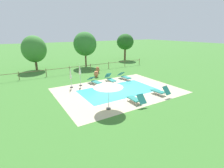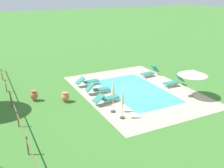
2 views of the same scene
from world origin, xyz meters
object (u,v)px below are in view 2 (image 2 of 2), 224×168
(sun_lounger_north_far, at_px, (98,89))
(patio_umbrella_closed_row_west, at_px, (123,97))
(sun_lounger_south_near_corner, at_px, (150,72))
(patio_umbrella_open_foreground, at_px, (193,73))
(patio_umbrella_closed_row_mid_west, at_px, (113,89))
(sun_lounger_north_near_steps, at_px, (107,98))
(terracotta_urn_by_tree, at_px, (34,95))
(terracotta_urn_near_fence, at_px, (65,97))
(sun_lounger_north_mid, at_px, (88,81))
(sun_lounger_north_end, at_px, (173,82))

(sun_lounger_north_far, relative_size, patio_umbrella_closed_row_west, 0.85)
(sun_lounger_south_near_corner, bearing_deg, sun_lounger_north_far, 105.52)
(patio_umbrella_open_foreground, distance_m, patio_umbrella_closed_row_mid_west, 6.44)
(sun_lounger_north_near_steps, xyz_separation_m, terracotta_urn_by_tree, (2.70, 4.59, 0.07))
(patio_umbrella_closed_row_mid_west, bearing_deg, patio_umbrella_closed_row_west, -173.37)
(patio_umbrella_closed_row_mid_west, height_order, terracotta_urn_near_fence, patio_umbrella_closed_row_mid_west)
(patio_umbrella_open_foreground, bearing_deg, patio_umbrella_closed_row_mid_west, 87.02)
(terracotta_urn_near_fence, bearing_deg, terracotta_urn_by_tree, 58.27)
(terracotta_urn_by_tree, bearing_deg, sun_lounger_south_near_corner, -85.31)
(patio_umbrella_closed_row_mid_west, relative_size, terracotta_urn_near_fence, 3.27)
(sun_lounger_north_far, bearing_deg, sun_lounger_south_near_corner, -74.48)
(patio_umbrella_open_foreground, bearing_deg, sun_lounger_north_mid, 45.95)
(sun_lounger_north_mid, bearing_deg, sun_lounger_north_far, -178.97)
(sun_lounger_north_mid, height_order, patio_umbrella_closed_row_mid_west, patio_umbrella_closed_row_mid_west)
(patio_umbrella_closed_row_mid_west, bearing_deg, sun_lounger_north_far, -7.58)
(patio_umbrella_closed_row_west, height_order, terracotta_urn_by_tree, patio_umbrella_closed_row_west)
(patio_umbrella_closed_row_mid_west, bearing_deg, sun_lounger_north_mid, -4.43)
(sun_lounger_north_end, xyz_separation_m, sun_lounger_south_near_corner, (3.05, 0.28, 0.01))
(sun_lounger_north_near_steps, xyz_separation_m, sun_lounger_north_end, (0.53, -6.43, 0.03))
(terracotta_urn_by_tree, bearing_deg, sun_lounger_north_mid, -75.29)
(sun_lounger_north_near_steps, bearing_deg, patio_umbrella_open_foreground, -106.98)
(sun_lounger_north_end, relative_size, sun_lounger_south_near_corner, 1.00)
(sun_lounger_south_near_corner, height_order, terracotta_urn_near_fence, sun_lounger_south_near_corner)
(sun_lounger_north_end, bearing_deg, terracotta_urn_near_fence, 83.95)
(sun_lounger_north_end, bearing_deg, terracotta_urn_by_tree, 78.84)
(terracotta_urn_by_tree, bearing_deg, patio_umbrella_closed_row_mid_west, -134.64)
(sun_lounger_north_near_steps, height_order, patio_umbrella_closed_row_west, patio_umbrella_closed_row_west)
(sun_lounger_south_near_corner, bearing_deg, sun_lounger_north_mid, 86.59)
(sun_lounger_north_near_steps, xyz_separation_m, patio_umbrella_closed_row_mid_west, (-1.54, 0.30, 1.28))
(sun_lounger_north_far, distance_m, patio_umbrella_closed_row_west, 4.64)
(sun_lounger_north_far, xyz_separation_m, terracotta_urn_near_fence, (-0.43, 2.79, 0.01))
(sun_lounger_north_mid, xyz_separation_m, terracotta_urn_near_fence, (-2.45, 2.75, 0.03))
(sun_lounger_south_near_corner, xyz_separation_m, patio_umbrella_closed_row_west, (-6.17, 6.32, 1.05))
(patio_umbrella_closed_row_west, xyz_separation_m, terracotta_urn_by_tree, (5.29, 4.41, -1.02))
(sun_lounger_south_near_corner, distance_m, patio_umbrella_closed_row_mid_west, 8.32)
(terracotta_urn_by_tree, bearing_deg, terracotta_urn_near_fence, -121.73)
(sun_lounger_north_end, distance_m, terracotta_urn_near_fence, 9.10)
(sun_lounger_north_near_steps, bearing_deg, terracotta_urn_near_fence, 60.50)
(sun_lounger_north_near_steps, bearing_deg, patio_umbrella_closed_row_mid_west, 169.08)
(patio_umbrella_open_foreground, height_order, terracotta_urn_by_tree, patio_umbrella_open_foreground)
(sun_lounger_north_end, xyz_separation_m, terracotta_urn_near_fence, (0.96, 9.05, 0.01))
(sun_lounger_north_mid, relative_size, terracotta_urn_by_tree, 2.57)
(patio_umbrella_closed_row_mid_west, height_order, terracotta_urn_by_tree, patio_umbrella_closed_row_mid_west)
(sun_lounger_north_far, distance_m, terracotta_urn_near_fence, 2.82)
(sun_lounger_south_near_corner, relative_size, terracotta_urn_near_fence, 2.61)
(sun_lounger_south_near_corner, height_order, terracotta_urn_by_tree, sun_lounger_south_near_corner)
(sun_lounger_south_near_corner, distance_m, patio_umbrella_open_foreground, 5.66)
(sun_lounger_north_mid, bearing_deg, patio_umbrella_open_foreground, -134.05)
(sun_lounger_north_far, height_order, patio_umbrella_closed_row_mid_west, patio_umbrella_closed_row_mid_west)
(patio_umbrella_closed_row_west, relative_size, patio_umbrella_closed_row_mid_west, 0.96)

